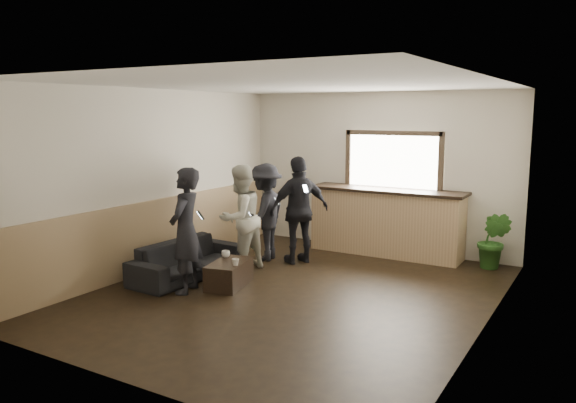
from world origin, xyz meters
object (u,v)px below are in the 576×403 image
Objects in this scene: sofa at (187,259)px; potted_plant at (494,240)px; bar_counter at (386,218)px; coffee_table at (229,274)px; person_b at (240,218)px; person_a at (186,231)px; person_d at (299,210)px; cup_b at (235,262)px; person_c at (265,212)px; cup_a at (226,254)px.

potted_plant is (3.85, 2.78, 0.19)m from sofa.
coffee_table is (-1.25, -2.87, -0.47)m from bar_counter.
person_b is at bearing -28.46° from sofa.
potted_plant is at bearing 130.39° from person_b.
bar_counter reaches higher than sofa.
person_d is at bearing 146.61° from person_a.
person_a reaches higher than coffee_table.
potted_plant is at bearing -51.24° from sofa.
sofa is at bearing 1.90° from person_d.
person_b is (-1.60, -2.09, 0.18)m from bar_counter.
person_c is (-0.54, 1.60, 0.41)m from cup_b.
person_c is 0.60m from person_d.
bar_counter is 2.94× the size of potted_plant.
sofa is 1.01m from cup_b.
person_d reaches higher than coffee_table.
bar_counter is 3.51m from sofa.
bar_counter reaches higher than person_a.
cup_a is 0.07× the size of person_d.
cup_a is (-0.19, 0.19, 0.22)m from coffee_table.
person_d reaches higher than sofa.
potted_plant is 0.56× the size of person_b.
cup_a is at bearing -140.84° from potted_plant.
bar_counter is at bearing 61.74° from cup_a.
sofa is 1.14× the size of person_c.
sofa reaches higher than cup_b.
person_a is at bearing 9.36° from person_b.
potted_plant is 3.98m from person_b.
cup_b is 0.06× the size of person_b.
sofa is 1.98m from person_d.
coffee_table is 1.08m from person_b.
bar_counter is 1.63× the size of person_b.
coffee_table is 0.49× the size of person_c.
coffee_table is 0.91m from person_a.
person_b reaches higher than potted_plant.
sofa is at bearing -21.99° from person_b.
sofa is 2.33× the size of coffee_table.
cup_b is at bearing -109.65° from bar_counter.
person_b is at bearing -148.96° from potted_plant.
person_c is at bearing -139.31° from bar_counter.
cup_b is 0.81m from person_a.
coffee_table is at bearing -90.21° from sofa.
bar_counter is 1.67× the size of person_c.
potted_plant is at bearing 116.35° from person_a.
sofa is (-2.05, -2.83, -0.37)m from bar_counter.
sofa is 1.03m from person_b.
person_b is 1.02× the size of person_c.
person_d is at bearing 88.55° from cup_b.
cup_a is 0.13× the size of potted_plant.
cup_a is at bearing 136.17° from coffee_table.
cup_a is at bearing 143.04° from cup_b.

